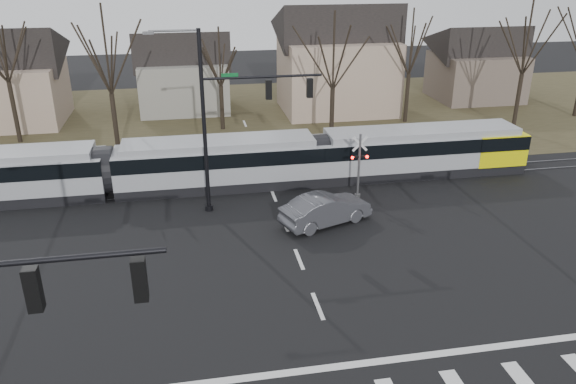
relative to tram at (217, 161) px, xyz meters
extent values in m
plane|color=black|center=(3.27, -16.00, -1.70)|extent=(140.00, 140.00, 0.00)
cube|color=#38331E|center=(3.27, 16.00, -1.69)|extent=(140.00, 28.00, 0.01)
cube|color=silver|center=(3.27, -17.80, -1.69)|extent=(28.00, 0.35, 0.01)
cube|color=silver|center=(3.27, -14.00, -1.69)|extent=(0.18, 2.00, 0.01)
cube|color=silver|center=(3.27, -10.00, -1.69)|extent=(0.18, 2.00, 0.01)
cube|color=silver|center=(3.27, -6.00, -1.69)|extent=(0.18, 2.00, 0.01)
cube|color=silver|center=(3.27, -2.00, -1.69)|extent=(0.18, 2.00, 0.01)
cube|color=silver|center=(3.27, 2.00, -1.69)|extent=(0.18, 2.00, 0.01)
cube|color=silver|center=(3.27, 6.00, -1.69)|extent=(0.18, 2.00, 0.01)
cube|color=silver|center=(3.27, 10.00, -1.69)|extent=(0.18, 2.00, 0.01)
cube|color=silver|center=(3.27, 14.00, -1.69)|extent=(0.18, 2.00, 0.01)
cube|color=#59595E|center=(3.27, -0.90, -1.67)|extent=(90.00, 0.12, 0.06)
cube|color=#59595E|center=(3.27, 0.50, -1.67)|extent=(90.00, 0.12, 0.06)
cube|color=gray|center=(0.19, 0.00, -0.14)|extent=(12.81, 2.99, 3.12)
cube|color=black|center=(0.19, 0.00, 0.49)|extent=(12.83, 3.03, 0.91)
cube|color=gray|center=(13.54, 0.00, -0.14)|extent=(13.88, 2.99, 3.12)
cube|color=black|center=(13.54, 0.00, 0.49)|extent=(13.90, 3.03, 0.91)
cube|color=#F2EB07|center=(18.77, 0.00, -0.04)|extent=(3.42, 3.05, 2.08)
imported|color=#43444A|center=(5.48, -6.37, -0.86)|extent=(5.16, 6.29, 1.68)
cylinder|color=black|center=(-5.48, -22.00, 5.90)|extent=(6.50, 0.14, 0.14)
cube|color=black|center=(-5.16, -22.00, 5.20)|extent=(0.32, 0.32, 1.05)
sphere|color=#FF0C07|center=(-5.16, -22.00, 5.53)|extent=(0.22, 0.22, 0.22)
cube|color=black|center=(-2.88, -22.00, 5.20)|extent=(0.32, 0.32, 1.05)
sphere|color=#FF0C07|center=(-2.88, -22.00, 5.53)|extent=(0.22, 0.22, 0.22)
cylinder|color=black|center=(-0.73, -3.50, 3.40)|extent=(0.22, 0.22, 10.20)
cylinder|color=black|center=(-0.73, -3.50, -1.55)|extent=(0.44, 0.44, 0.30)
cylinder|color=black|center=(2.52, -3.50, 5.90)|extent=(6.50, 0.14, 0.14)
cube|color=#0C5926|center=(0.77, -3.50, 6.05)|extent=(0.90, 0.03, 0.22)
cube|color=black|center=(2.84, -3.50, 5.20)|extent=(0.32, 0.32, 1.05)
sphere|color=#FF0C07|center=(2.84, -3.50, 5.53)|extent=(0.22, 0.22, 0.22)
cube|color=black|center=(5.12, -3.50, 5.20)|extent=(0.32, 0.32, 1.05)
sphere|color=#FF0C07|center=(5.12, -3.50, 5.53)|extent=(0.22, 0.22, 0.22)
cube|color=#59595B|center=(-3.23, -3.50, 8.32)|extent=(0.55, 0.22, 0.14)
cylinder|color=#59595B|center=(8.27, -3.20, 0.30)|extent=(0.14, 0.14, 4.00)
cylinder|color=#59595B|center=(8.27, -3.20, -1.60)|extent=(0.36, 0.36, 0.20)
cube|color=silver|center=(8.27, -3.20, 1.70)|extent=(0.95, 0.04, 0.95)
cube|color=silver|center=(8.27, -3.20, 1.70)|extent=(0.95, 0.04, 0.95)
cube|color=black|center=(8.27, -3.20, 0.90)|extent=(1.00, 0.10, 0.12)
sphere|color=#FF0C07|center=(7.82, -3.28, 0.90)|extent=(0.18, 0.18, 0.18)
sphere|color=#FF0C07|center=(8.72, -3.28, 0.90)|extent=(0.18, 0.18, 0.18)
cube|color=tan|center=(-16.73, 18.00, 0.80)|extent=(9.00, 8.00, 5.00)
cube|color=gray|center=(-1.73, 20.00, 0.55)|extent=(8.00, 7.00, 4.50)
cube|color=tan|center=(12.27, 17.00, 1.55)|extent=(10.00, 8.00, 6.50)
cube|color=brown|center=(27.27, 19.00, 0.55)|extent=(8.00, 7.00, 4.50)
camera|label=1|loc=(-1.54, -33.31, 11.99)|focal=35.00mm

